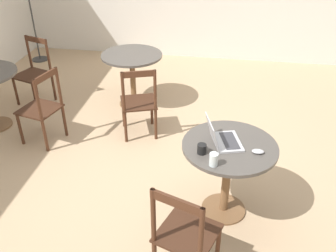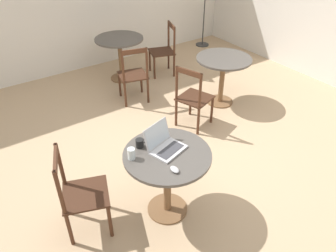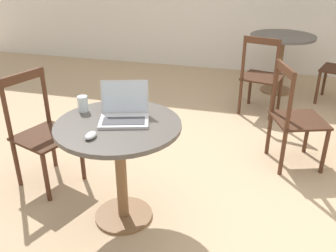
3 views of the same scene
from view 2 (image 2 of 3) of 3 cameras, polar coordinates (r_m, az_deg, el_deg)
The scene contains 12 objects.
ground_plane at distance 4.11m, azimuth 3.16°, elevation -5.21°, with size 16.00×16.00×0.00m, color tan.
cafe_table_near at distance 3.07m, azimuth -0.12°, elevation -7.06°, with size 0.81×0.81×0.74m.
cafe_table_mid at distance 5.00m, azimuth 9.58°, elevation 9.98°, with size 0.81×0.81×0.74m.
cafe_table_far at distance 5.76m, azimuth -8.41°, elevation 13.46°, with size 0.81×0.81×0.74m.
chair_near_left at distance 3.13m, azimuth -15.05°, elevation -11.33°, with size 0.53×0.53×0.90m.
chair_mid_left at distance 4.43m, azimuth 4.39°, elevation 4.85°, with size 0.52×0.52×0.90m.
chair_far_right at distance 5.96m, azimuth -0.69°, elevation 13.02°, with size 0.52×0.52×0.90m.
chair_far_front at distance 5.06m, azimuth -6.03°, elevation 8.78°, with size 0.50×0.50×0.90m.
laptop at distance 3.00m, azimuth -0.55°, elevation -3.29°, with size 0.38×0.36×0.23m.
mouse at distance 2.79m, azimuth 1.16°, elevation -7.58°, with size 0.06×0.10×0.03m.
mug at distance 3.04m, azimuth -4.91°, elevation -2.98°, with size 0.11×0.07×0.08m.
drinking_glass at distance 2.90m, azimuth -6.40°, elevation -4.82°, with size 0.07×0.07×0.11m.
Camera 2 is at (-1.97, -2.47, 2.63)m, focal length 35.00 mm.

